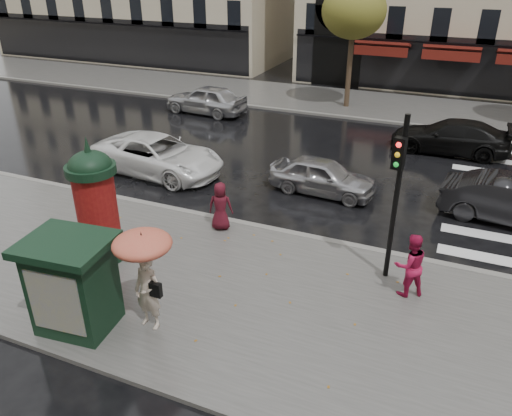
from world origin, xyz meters
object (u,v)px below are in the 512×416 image
at_px(woman_umbrella, 145,265).
at_px(car_black, 451,137).
at_px(woman_red, 410,265).
at_px(morris_column, 96,202).
at_px(car_silver, 323,176).
at_px(car_white, 157,155).
at_px(car_far_silver, 206,99).
at_px(man_burgundy, 221,206).
at_px(newsstand, 73,283).
at_px(traffic_light, 397,185).

relative_size(woman_umbrella, car_black, 0.50).
xyz_separation_m(woman_red, morris_column, (-8.20, -1.54, 0.86)).
height_order(car_silver, car_black, car_black).
distance_m(woman_umbrella, woman_red, 6.41).
xyz_separation_m(car_white, car_black, (10.53, 7.00, -0.03)).
xyz_separation_m(car_white, car_far_silver, (-2.21, 8.24, 0.02)).
relative_size(man_burgundy, newsstand, 0.68).
height_order(morris_column, newsstand, morris_column).
relative_size(car_silver, car_far_silver, 0.85).
distance_m(newsstand, car_far_silver, 17.88).
xyz_separation_m(woman_red, car_silver, (-3.73, 5.25, -0.31)).
distance_m(morris_column, traffic_light, 7.91).
distance_m(car_white, car_black, 12.64).
height_order(man_burgundy, car_silver, man_burgundy).
distance_m(woman_umbrella, man_burgundy, 4.88).
relative_size(woman_umbrella, car_far_silver, 0.55).
distance_m(woman_umbrella, newsstand, 1.72).
xyz_separation_m(man_burgundy, car_silver, (2.11, 4.04, -0.23)).
xyz_separation_m(morris_column, car_silver, (4.47, 6.79, -1.17)).
bearing_deg(car_silver, car_white, 100.31).
bearing_deg(newsstand, woman_red, 31.60).
height_order(morris_column, traffic_light, traffic_light).
bearing_deg(newsstand, car_black, 65.82).
bearing_deg(man_burgundy, woman_umbrella, 82.06).
relative_size(man_burgundy, car_silver, 0.40).
bearing_deg(woman_red, woman_umbrella, 2.02).
bearing_deg(car_black, woman_red, -1.36).
bearing_deg(car_silver, traffic_light, -142.85).
bearing_deg(woman_red, man_burgundy, -43.66).
height_order(woman_red, car_white, woman_red).
xyz_separation_m(woman_red, newsstand, (-6.80, -4.18, 0.32)).
bearing_deg(car_silver, morris_column, 150.54).
xyz_separation_m(car_black, car_far_silver, (-12.74, 1.24, 0.05)).
xyz_separation_m(woman_umbrella, woman_red, (5.28, 3.55, -0.80)).
height_order(woman_red, car_black, woman_red).
bearing_deg(traffic_light, car_far_silver, 134.11).
distance_m(car_white, car_far_silver, 8.53).
bearing_deg(car_white, car_silver, -78.16).
bearing_deg(woman_umbrella, car_black, 69.86).
distance_m(woman_red, morris_column, 8.39).
relative_size(woman_umbrella, car_white, 0.46).
bearing_deg(car_black, man_burgundy, -30.72).
bearing_deg(woman_umbrella, newsstand, -157.34).
distance_m(woman_red, traffic_light, 2.02).
relative_size(woman_red, traffic_light, 0.38).
relative_size(woman_red, car_black, 0.34).
bearing_deg(man_burgundy, car_silver, -132.37).
xyz_separation_m(man_burgundy, car_black, (6.09, 10.30, -0.17)).
relative_size(woman_red, car_far_silver, 0.37).
bearing_deg(traffic_light, morris_column, -164.68).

